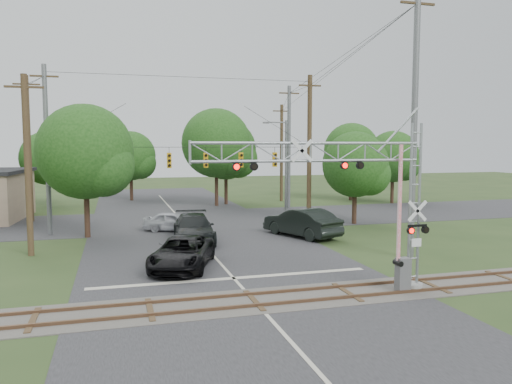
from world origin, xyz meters
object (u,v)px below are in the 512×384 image
object	(u,v)px
traffic_signal_span	(200,152)
pickup_black	(182,253)
crossing_gantry	(352,191)
car_dark	(194,228)
sedan_silver	(173,221)
streetlight	(284,162)

from	to	relation	value
traffic_signal_span	pickup_black	distance (m)	13.15
traffic_signal_span	pickup_black	bearing A→B (deg)	-103.76
crossing_gantry	traffic_signal_span	world-z (taller)	traffic_signal_span
traffic_signal_span	car_dark	distance (m)	7.21
sedan_silver	pickup_black	bearing A→B (deg)	-164.15
crossing_gantry	car_dark	distance (m)	14.22
streetlight	car_dark	bearing A→B (deg)	-131.78
traffic_signal_span	sedan_silver	world-z (taller)	traffic_signal_span
traffic_signal_span	streetlight	distance (m)	10.29
crossing_gantry	pickup_black	size ratio (longest dim) A/B	1.76
pickup_black	sedan_silver	xyz separation A→B (m)	(0.75, 11.09, -0.09)
crossing_gantry	traffic_signal_span	size ratio (longest dim) A/B	0.51
crossing_gantry	streetlight	xyz separation A→B (m)	(5.46, 24.08, 0.34)
crossing_gantry	pickup_black	bearing A→B (deg)	132.53
car_dark	streetlight	distance (m)	15.22
pickup_black	sedan_silver	bearing A→B (deg)	105.39
sedan_silver	streetlight	bearing A→B (deg)	-38.88
traffic_signal_span	sedan_silver	bearing A→B (deg)	-160.06
pickup_black	streetlight	world-z (taller)	streetlight
streetlight	traffic_signal_span	bearing A→B (deg)	-146.06
crossing_gantry	sedan_silver	distance (m)	18.68
crossing_gantry	pickup_black	distance (m)	9.48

